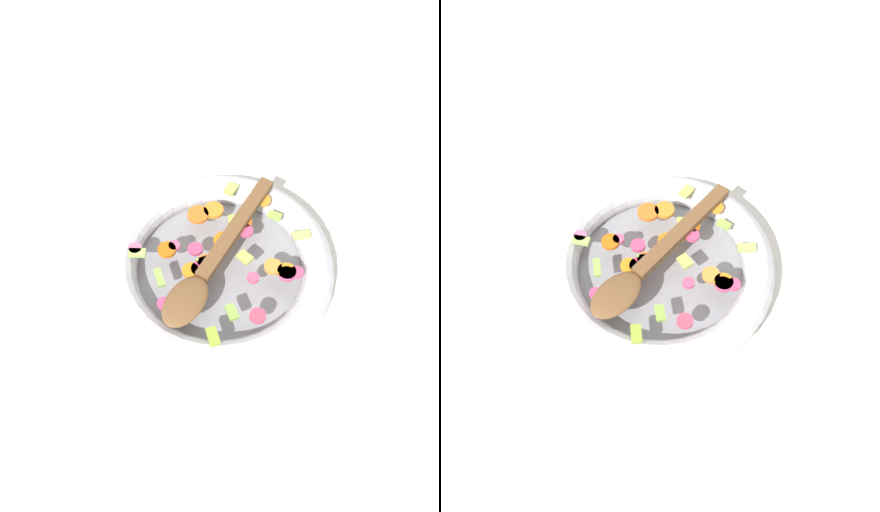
{
  "view_description": "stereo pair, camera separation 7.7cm",
  "coord_description": "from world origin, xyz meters",
  "views": [
    {
      "loc": [
        -0.17,
        -0.38,
        0.7
      ],
      "look_at": [
        0.0,
        0.0,
        0.05
      ],
      "focal_mm": 35.0,
      "sensor_mm": 36.0,
      "label": 1
    },
    {
      "loc": [
        -0.1,
        -0.41,
        0.7
      ],
      "look_at": [
        0.0,
        0.0,
        0.05
      ],
      "focal_mm": 35.0,
      "sensor_mm": 36.0,
      "label": 2
    }
  ],
  "objects": [
    {
      "name": "wooden_spoon",
      "position": [
        -0.02,
        -0.01,
        0.06
      ],
      "size": [
        0.27,
        0.21,
        0.01
      ],
      "color": "brown",
      "rests_on": "chopped_vegetables"
    },
    {
      "name": "skillet",
      "position": [
        0.0,
        0.0,
        0.02
      ],
      "size": [
        0.36,
        0.36,
        0.05
      ],
      "color": "gray",
      "rests_on": "ground_plane"
    },
    {
      "name": "ground_plane",
      "position": [
        0.0,
        0.0,
        0.0
      ],
      "size": [
        4.0,
        4.0,
        0.0
      ],
      "primitive_type": "plane",
      "color": "silver"
    },
    {
      "name": "chopped_vegetables",
      "position": [
        0.01,
        0.01,
        0.05
      ],
      "size": [
        0.28,
        0.26,
        0.01
      ],
      "color": "orange",
      "rests_on": "skillet"
    }
  ]
}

